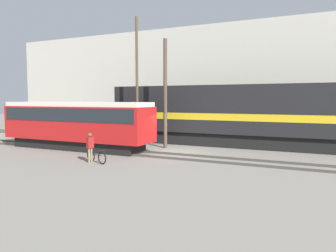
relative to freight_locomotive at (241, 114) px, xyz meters
name	(u,v)px	position (x,y,z in m)	size (l,w,h in m)	color
ground_plane	(173,152)	(-3.52, -4.50, -2.40)	(120.00, 120.00, 0.00)	gray
track_near	(161,155)	(-3.52, -6.31, -2.33)	(60.00, 1.51, 0.14)	#47423D
track_far	(197,143)	(-3.52, 0.00, -2.33)	(60.00, 1.51, 0.14)	#47423D
building_backdrop	(224,83)	(-3.52, 7.54, 2.75)	(47.13, 6.00, 10.29)	beige
freight_locomotive	(241,114)	(0.00, 0.00, 0.00)	(20.21, 3.04, 5.15)	black
streetcar	(76,122)	(-10.17, -6.31, -0.50)	(11.44, 2.54, 3.32)	black
bicycle	(96,157)	(-5.74, -9.82, -2.05)	(1.66, 0.63, 0.76)	black
person	(90,145)	(-6.12, -9.86, -1.39)	(0.31, 0.41, 1.66)	#8C7A5B
utility_pole_left	(137,82)	(-7.08, -3.15, 2.37)	(0.20, 0.20, 9.53)	#4C3D2D
utility_pole_center	(165,94)	(-4.75, -3.15, 1.49)	(0.27, 0.27, 7.78)	#4C3D2D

